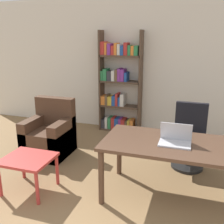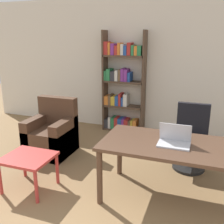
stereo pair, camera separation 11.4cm
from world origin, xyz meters
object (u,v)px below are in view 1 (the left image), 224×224
Objects in this scene: desk at (182,151)px; bookshelf at (118,87)px; office_chair at (189,138)px; armchair at (50,136)px; laptop at (175,139)px; side_table_blue at (28,162)px.

desk is 0.91× the size of bookshelf.
armchair is (-2.27, -0.28, -0.15)m from office_chair.
office_chair is 1.04× the size of armchair.
office_chair is (0.15, 0.98, -0.33)m from laptop.
side_table_blue is 2.65m from bookshelf.
laptop is 1.05m from office_chair.
laptop is at bearing -169.24° from desk.
desk is 2.01× the size of armchair.
laptop is 0.18× the size of bookshelf.
office_chair reaches higher than desk.
desk is 1.93× the size of office_chair.
laptop is 0.60× the size of side_table_blue.
bookshelf is at bearing 121.77° from laptop.
desk is at bearing 11.96° from side_table_blue.
office_chair is 1.98m from bookshelf.
laptop is 0.39× the size of armchair.
desk is 5.15× the size of laptop.
office_chair is 2.29m from armchair.
bookshelf reaches higher than laptop.
side_table_blue is at bearing -168.04° from desk.
office_chair is (0.06, 0.96, -0.20)m from desk.
laptop is 0.37× the size of office_chair.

